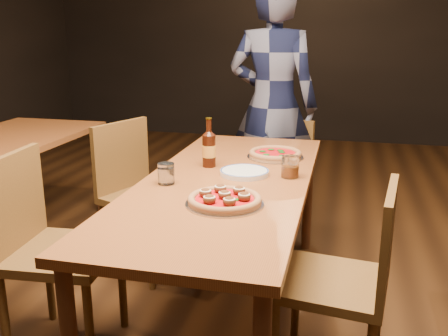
% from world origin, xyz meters
% --- Properties ---
extents(ground, '(9.00, 9.00, 0.00)m').
position_xyz_m(ground, '(0.00, 0.00, 0.00)').
color(ground, black).
extents(table_main, '(0.80, 2.00, 0.75)m').
position_xyz_m(table_main, '(0.00, 0.00, 0.68)').
color(table_main, brown).
rests_on(table_main, ground).
extents(chair_main_nw, '(0.49, 0.49, 0.98)m').
position_xyz_m(chair_main_nw, '(-0.66, -0.44, 0.49)').
color(chair_main_nw, '#573416').
rests_on(chair_main_nw, ground).
extents(chair_main_sw, '(0.58, 0.58, 0.96)m').
position_xyz_m(chair_main_sw, '(-0.59, 0.40, 0.48)').
color(chair_main_sw, '#573416').
rests_on(chair_main_sw, ground).
extents(chair_main_e, '(0.48, 0.48, 0.93)m').
position_xyz_m(chair_main_e, '(0.54, -0.38, 0.46)').
color(chair_main_e, '#573416').
rests_on(chair_main_e, ground).
extents(chair_end, '(0.50, 0.50, 0.86)m').
position_xyz_m(chair_end, '(0.09, 1.21, 0.43)').
color(chair_end, '#573416').
rests_on(chair_end, ground).
extents(pizza_meatball, '(0.33, 0.33, 0.06)m').
position_xyz_m(pizza_meatball, '(0.08, -0.36, 0.77)').
color(pizza_meatball, '#B7B7BF').
rests_on(pizza_meatball, table_main).
extents(pizza_margherita, '(0.32, 0.32, 0.04)m').
position_xyz_m(pizza_margherita, '(0.17, 0.48, 0.77)').
color(pizza_margherita, '#B7B7BF').
rests_on(pizza_margherita, table_main).
extents(plate_stack, '(0.25, 0.25, 0.02)m').
position_xyz_m(plate_stack, '(0.07, 0.10, 0.76)').
color(plate_stack, white).
rests_on(plate_stack, table_main).
extents(beer_bottle, '(0.07, 0.07, 0.26)m').
position_xyz_m(beer_bottle, '(-0.14, 0.20, 0.84)').
color(beer_bottle, black).
rests_on(beer_bottle, table_main).
extents(water_glass, '(0.08, 0.08, 0.10)m').
position_xyz_m(water_glass, '(-0.26, -0.14, 0.80)').
color(water_glass, white).
rests_on(water_glass, table_main).
extents(amber_glass, '(0.09, 0.09, 0.11)m').
position_xyz_m(amber_glass, '(0.30, 0.11, 0.80)').
color(amber_glass, '#9C4A11').
rests_on(amber_glass, table_main).
extents(diner, '(0.71, 0.51, 1.83)m').
position_xyz_m(diner, '(0.03, 1.34, 0.91)').
color(diner, black).
rests_on(diner, ground).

